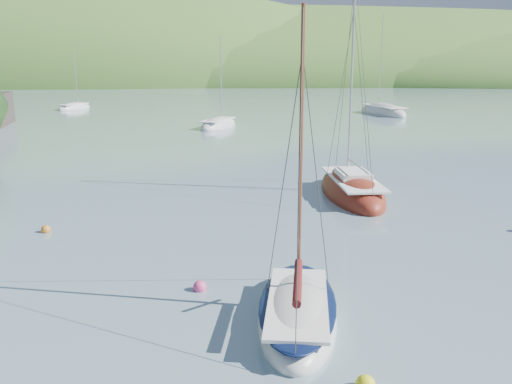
{
  "coord_description": "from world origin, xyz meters",
  "views": [
    {
      "loc": [
        0.55,
        -15.48,
        7.84
      ],
      "look_at": [
        0.84,
        8.0,
        2.09
      ],
      "focal_mm": 40.0,
      "sensor_mm": 36.0,
      "label": 1
    }
  ],
  "objects_px": {
    "distant_sloop_a": "(218,126)",
    "distant_sloop_c": "(74,108)",
    "daysailer_white": "(297,314)",
    "distant_sloop_b": "(383,113)",
    "sloop_red": "(352,192)"
  },
  "relations": [
    {
      "from": "distant_sloop_a",
      "to": "distant_sloop_c",
      "type": "height_order",
      "value": "distant_sloop_a"
    },
    {
      "from": "daysailer_white",
      "to": "distant_sloop_c",
      "type": "height_order",
      "value": "daysailer_white"
    },
    {
      "from": "distant_sloop_b",
      "to": "daysailer_white",
      "type": "bearing_deg",
      "value": -123.55
    },
    {
      "from": "sloop_red",
      "to": "distant_sloop_a",
      "type": "relative_size",
      "value": 1.24
    },
    {
      "from": "distant_sloop_a",
      "to": "distant_sloop_b",
      "type": "distance_m",
      "value": 24.63
    },
    {
      "from": "sloop_red",
      "to": "distant_sloop_b",
      "type": "xyz_separation_m",
      "value": [
        11.78,
        43.57,
        -0.01
      ]
    },
    {
      "from": "sloop_red",
      "to": "distant_sloop_c",
      "type": "distance_m",
      "value": 59.72
    },
    {
      "from": "sloop_red",
      "to": "distant_sloop_c",
      "type": "relative_size",
      "value": 1.45
    },
    {
      "from": "distant_sloop_a",
      "to": "sloop_red",
      "type": "bearing_deg",
      "value": -52.7
    },
    {
      "from": "distant_sloop_c",
      "to": "distant_sloop_b",
      "type": "bearing_deg",
      "value": 13.46
    },
    {
      "from": "daysailer_white",
      "to": "sloop_red",
      "type": "height_order",
      "value": "sloop_red"
    },
    {
      "from": "distant_sloop_c",
      "to": "distant_sloop_a",
      "type": "bearing_deg",
      "value": -20.08
    },
    {
      "from": "distant_sloop_b",
      "to": "sloop_red",
      "type": "bearing_deg",
      "value": -123.37
    },
    {
      "from": "distant_sloop_b",
      "to": "distant_sloop_c",
      "type": "xyz_separation_m",
      "value": [
        -42.53,
        7.62,
        -0.06
      ]
    },
    {
      "from": "daysailer_white",
      "to": "distant_sloop_b",
      "type": "distance_m",
      "value": 61.07
    }
  ]
}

